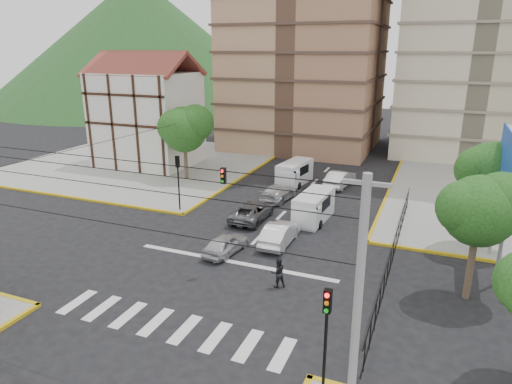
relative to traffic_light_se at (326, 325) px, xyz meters
The scene contains 24 objects.
ground 11.46m from the traffic_light_se, 135.00° to the left, with size 160.00×160.00×0.00m, color black.
sidewalk_nw 39.43m from the traffic_light_se, 135.00° to the left, with size 26.00×26.00×0.15m, color gray.
crosswalk_stripes 8.59m from the traffic_light_se, 167.01° to the left, with size 12.00×2.40×0.01m, color silver.
stop_line 12.31m from the traffic_light_se, 130.91° to the left, with size 13.00×0.40×0.01m, color silver.
tudor_building 38.67m from the traffic_light_se, 133.95° to the left, with size 10.80×8.05×12.23m.
distant_hill 100.57m from the traffic_light_se, 128.91° to the left, with size 70.00×70.00×28.00m, color #244918.
park_fence 12.74m from the traffic_light_se, 84.43° to the left, with size 0.10×22.50×1.66m, color black, non-canonical shape.
billboard 15.59m from the traffic_light_se, 64.27° to the left, with size 0.36×6.20×8.10m.
tree_park_a 11.30m from the traffic_light_se, 61.72° to the left, with size 4.41×3.60×6.83m.
tree_park_c 18.09m from the traffic_light_se, 69.50° to the left, with size 4.65×3.80×7.25m.
tree_tudor 30.98m from the traffic_light_se, 129.60° to the left, with size 5.39×4.40×7.43m.
traffic_light_se is the anchor object (origin of this frame).
traffic_light_nw 22.06m from the traffic_light_se, 135.00° to the left, with size 0.28×0.22×4.40m.
traffic_light_hanging 10.09m from the traffic_light_se, 143.53° to the left, with size 18.00×9.12×0.92m.
utility_pole_se 2.37m from the traffic_light_se, 45.00° to the right, with size 1.40×0.28×9.00m.
van_right_lane 18.37m from the traffic_light_se, 106.54° to the left, with size 2.18×4.86×2.14m.
van_left_lane 27.97m from the traffic_light_se, 109.84° to the left, with size 2.47×4.99×2.15m.
car_silver_front_left 13.56m from the traffic_light_se, 131.46° to the left, with size 1.51×3.76×1.28m, color silver.
car_white_front_right 14.30m from the traffic_light_se, 115.82° to the left, with size 1.57×4.49×1.48m, color white.
car_grey_mid_left 18.81m from the traffic_light_se, 120.74° to the left, with size 2.23×4.84×1.35m, color slate.
car_silver_rear_left 23.34m from the traffic_light_se, 113.38° to the left, with size 1.91×4.71×1.37m, color silver.
car_darkgrey_mid_right 23.53m from the traffic_light_se, 106.70° to the left, with size 1.45×3.61×1.23m, color #2A2A2D.
car_white_rear_right 27.79m from the traffic_light_se, 100.88° to the left, with size 1.63×4.67×1.54m, color white.
pedestrian_crosswalk 8.70m from the traffic_light_se, 121.02° to the left, with size 0.83×0.65×1.71m, color black.
Camera 1 is at (10.74, -21.69, 12.54)m, focal length 32.00 mm.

